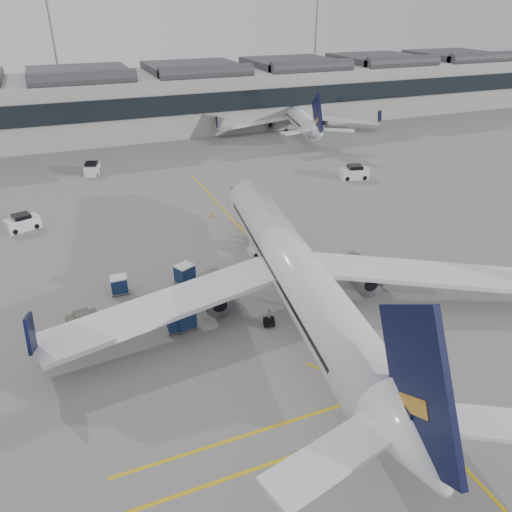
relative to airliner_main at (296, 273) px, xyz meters
name	(u,v)px	position (x,y,z in m)	size (l,w,h in m)	color
ground	(209,341)	(-8.30, -1.60, -3.56)	(220.00, 220.00, 0.00)	gray
terminal	(94,103)	(-8.30, 70.33, 2.58)	(200.00, 20.45, 12.40)	#9E9E99
light_masts	(72,50)	(-9.97, 84.40, 10.94)	(113.00, 0.60, 25.45)	slate
apron_markings	(273,263)	(1.70, 8.40, -3.55)	(0.25, 60.00, 0.01)	gold
airliner_main	(296,273)	(0.00, 0.00, 0.00)	(41.22, 45.33, 12.10)	white
airliner_far	(296,116)	(29.25, 58.94, -0.67)	(32.95, 36.38, 9.81)	white
belt_loader	(263,248)	(1.67, 11.04, -3.06)	(4.22, 1.77, 1.69)	silver
baggage_cart_a	(185,318)	(-9.54, 0.77, -2.60)	(1.94, 1.71, 1.78)	gray
baggage_cart_b	(185,273)	(-7.59, 7.98, -2.59)	(2.15, 2.01, 1.81)	gray
baggage_cart_c	(176,321)	(-10.29, 0.73, -2.69)	(1.57, 1.30, 1.62)	gray
baggage_cart_d	(119,284)	(-13.59, 8.36, -2.67)	(1.68, 1.43, 1.66)	gray
ramp_agent_a	(222,282)	(-4.79, 5.25, -2.69)	(0.63, 0.41, 1.73)	#EE4D0C
ramp_agent_b	(208,291)	(-6.57, 4.05, -2.59)	(0.93, 0.73, 1.92)	#F3420C
pushback_tug	(83,320)	(-17.15, 4.13, -2.94)	(2.67, 1.89, 1.38)	#4A4C40
safety_cone_nose	(211,214)	(-0.40, 22.37, -3.28)	(0.40, 0.40, 0.55)	#F24C0A
safety_cone_engine	(360,265)	(9.36, 4.26, -3.31)	(0.35, 0.35, 0.49)	#F24C0A
service_van_left	(23,223)	(-21.80, 27.00, -2.72)	(4.01, 2.88, 1.86)	silver
service_van_mid	(92,169)	(-12.11, 45.24, -2.72)	(2.78, 3.98, 1.86)	silver
service_van_right	(354,173)	(23.73, 28.19, -2.63)	(4.36, 2.87, 2.06)	silver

